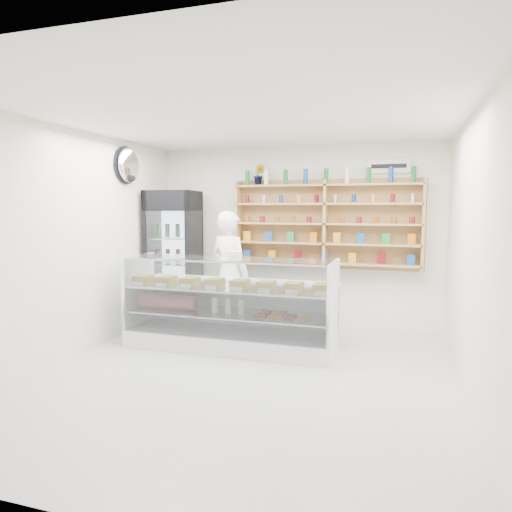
% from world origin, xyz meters
% --- Properties ---
extents(room, '(5.00, 5.00, 5.00)m').
position_xyz_m(room, '(0.00, 0.00, 1.40)').
color(room, '#BBBAC0').
rests_on(room, ground).
extents(display_counter, '(2.75, 0.82, 1.20)m').
position_xyz_m(display_counter, '(-0.51, 0.90, 0.34)').
color(display_counter, white).
rests_on(display_counter, floor).
extents(shop_worker, '(0.77, 0.64, 1.80)m').
position_xyz_m(shop_worker, '(-0.77, 1.58, 0.90)').
color(shop_worker, white).
rests_on(shop_worker, floor).
extents(drinks_cooler, '(0.85, 0.84, 2.11)m').
position_xyz_m(drinks_cooler, '(-1.85, 1.92, 1.06)').
color(drinks_cooler, black).
rests_on(drinks_cooler, floor).
extents(wall_shelving, '(2.84, 0.28, 1.33)m').
position_xyz_m(wall_shelving, '(0.50, 2.34, 1.59)').
color(wall_shelving, tan).
rests_on(wall_shelving, back_wall).
extents(potted_plant, '(0.20, 0.17, 0.32)m').
position_xyz_m(potted_plant, '(-0.55, 2.34, 2.36)').
color(potted_plant, '#1E6626').
rests_on(potted_plant, wall_shelving).
extents(security_mirror, '(0.15, 0.50, 0.50)m').
position_xyz_m(security_mirror, '(-2.17, 1.20, 2.45)').
color(security_mirror, silver).
rests_on(security_mirror, left_wall).
extents(wall_sign, '(0.62, 0.03, 0.20)m').
position_xyz_m(wall_sign, '(1.40, 2.47, 2.45)').
color(wall_sign, white).
rests_on(wall_sign, back_wall).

